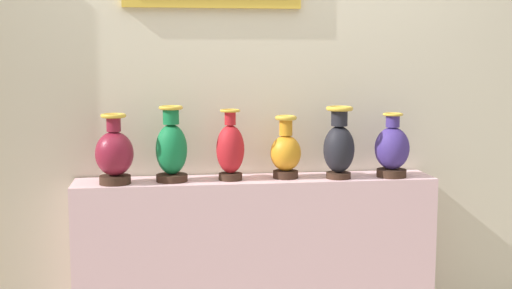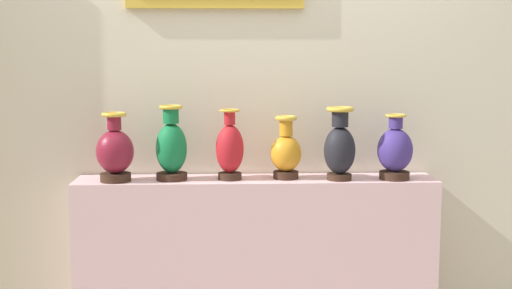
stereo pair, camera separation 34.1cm
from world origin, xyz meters
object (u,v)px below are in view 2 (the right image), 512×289
(vase_amber, at_px, (286,152))
(vase_emerald, at_px, (171,148))
(vase_burgundy, at_px, (115,152))
(vase_indigo, at_px, (395,151))
(vase_onyx, at_px, (340,147))
(vase_crimson, at_px, (230,149))

(vase_amber, bearing_deg, vase_emerald, -178.96)
(vase_burgundy, distance_m, vase_amber, 0.86)
(vase_amber, bearing_deg, vase_indigo, -4.32)
(vase_onyx, bearing_deg, vase_indigo, 0.75)
(vase_burgundy, bearing_deg, vase_amber, 2.82)
(vase_crimson, xyz_separation_m, vase_onyx, (0.55, -0.03, 0.01))
(vase_burgundy, height_order, vase_emerald, vase_emerald)
(vase_burgundy, bearing_deg, vase_onyx, -0.15)
(vase_amber, height_order, vase_onyx, vase_onyx)
(vase_burgundy, distance_m, vase_indigo, 1.41)
(vase_burgundy, xyz_separation_m, vase_indigo, (1.41, 0.00, -0.00))
(vase_burgundy, height_order, vase_onyx, vase_onyx)
(vase_burgundy, bearing_deg, vase_crimson, 2.79)
(vase_emerald, height_order, vase_crimson, vase_emerald)
(vase_amber, bearing_deg, vase_burgundy, -177.18)
(vase_amber, bearing_deg, vase_crimson, -177.13)
(vase_onyx, bearing_deg, vase_amber, 170.39)
(vase_amber, xyz_separation_m, vase_indigo, (0.55, -0.04, 0.01))
(vase_burgundy, distance_m, vase_crimson, 0.57)
(vase_indigo, bearing_deg, vase_amber, 175.68)
(vase_burgundy, xyz_separation_m, vase_emerald, (0.28, 0.03, 0.02))
(vase_indigo, bearing_deg, vase_crimson, 178.14)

